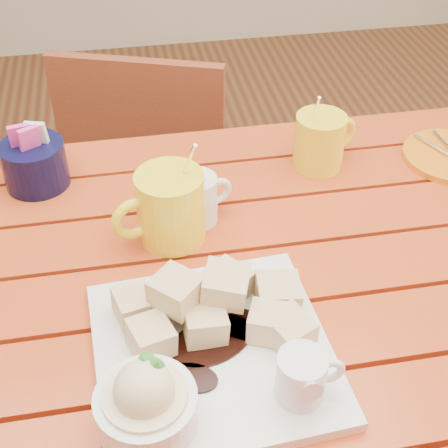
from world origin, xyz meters
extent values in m
cube|color=#AB2F16|center=(0.00, -0.23, 0.73)|extent=(1.20, 0.11, 0.03)
cube|color=#AB2F16|center=(0.00, -0.11, 0.73)|extent=(1.20, 0.11, 0.03)
cube|color=#AB2F16|center=(0.00, 0.00, 0.73)|extent=(1.20, 0.11, 0.03)
cube|color=#AB2F16|center=(0.00, 0.11, 0.73)|extent=(1.20, 0.11, 0.03)
cube|color=#AB2F16|center=(0.00, 0.23, 0.73)|extent=(1.20, 0.11, 0.03)
cube|color=#AB2F16|center=(0.00, 0.34, 0.73)|extent=(1.20, 0.11, 0.03)
cube|color=#AB2F16|center=(0.00, 0.36, 0.68)|extent=(1.12, 0.04, 0.08)
cylinder|color=#AB2F16|center=(0.55, 0.35, 0.36)|extent=(0.06, 0.06, 0.72)
cube|color=white|center=(0.01, -0.13, 0.76)|extent=(0.30, 0.30, 0.02)
cube|color=gold|center=(-0.02, -0.05, 0.79)|extent=(0.07, 0.07, 0.04)
cube|color=gold|center=(-0.02, -0.07, 0.82)|extent=(0.07, 0.07, 0.04)
cube|color=gold|center=(0.10, -0.07, 0.79)|extent=(0.05, 0.05, 0.04)
cube|color=gold|center=(-0.08, -0.06, 0.79)|extent=(0.06, 0.06, 0.04)
cube|color=gold|center=(0.01, -0.10, 0.79)|extent=(0.05, 0.05, 0.04)
cube|color=gold|center=(0.04, -0.07, 0.82)|extent=(0.06, 0.06, 0.04)
cube|color=gold|center=(-0.06, -0.11, 0.79)|extent=(0.06, 0.06, 0.04)
cube|color=gold|center=(0.08, -0.12, 0.79)|extent=(0.07, 0.07, 0.04)
cube|color=gold|center=(0.04, -0.04, 0.79)|extent=(0.07, 0.07, 0.04)
cube|color=gold|center=(0.10, -0.13, 0.79)|extent=(0.07, 0.07, 0.04)
cylinder|color=white|center=(-0.07, -0.21, 0.79)|extent=(0.11, 0.11, 0.04)
cylinder|color=#FCE7B9|center=(-0.07, -0.21, 0.80)|extent=(0.09, 0.09, 0.03)
sphere|color=#FCE7B9|center=(-0.07, -0.21, 0.82)|extent=(0.06, 0.06, 0.06)
cone|color=green|center=(-0.06, -0.20, 0.85)|extent=(0.04, 0.04, 0.03)
cone|color=green|center=(-0.07, -0.19, 0.85)|extent=(0.03, 0.03, 0.03)
cylinder|color=white|center=(0.10, -0.21, 0.80)|extent=(0.06, 0.06, 0.06)
cylinder|color=black|center=(0.10, -0.21, 0.82)|extent=(0.04, 0.04, 0.01)
cone|color=white|center=(0.10, -0.23, 0.82)|extent=(0.02, 0.02, 0.03)
torus|color=white|center=(0.13, -0.21, 0.80)|extent=(0.04, 0.01, 0.04)
cylinder|color=yellow|center=(-0.01, 0.11, 0.81)|extent=(0.10, 0.10, 0.11)
cylinder|color=black|center=(-0.01, 0.11, 0.85)|extent=(0.08, 0.08, 0.01)
torus|color=yellow|center=(-0.07, 0.09, 0.81)|extent=(0.07, 0.04, 0.07)
cylinder|color=silver|center=(0.01, 0.12, 0.84)|extent=(0.05, 0.05, 0.14)
cylinder|color=yellow|center=(0.26, 0.25, 0.80)|extent=(0.09, 0.09, 0.09)
cylinder|color=black|center=(0.26, 0.25, 0.84)|extent=(0.07, 0.07, 0.01)
torus|color=yellow|center=(0.30, 0.27, 0.80)|extent=(0.06, 0.03, 0.06)
cylinder|color=silver|center=(0.24, 0.26, 0.83)|extent=(0.01, 0.06, 0.12)
cylinder|color=white|center=(0.03, 0.14, 0.79)|extent=(0.07, 0.07, 0.08)
cylinder|color=white|center=(0.03, 0.14, 0.82)|extent=(0.05, 0.05, 0.01)
cone|color=white|center=(0.03, 0.11, 0.82)|extent=(0.03, 0.03, 0.03)
torus|color=white|center=(0.07, 0.14, 0.79)|extent=(0.05, 0.02, 0.05)
cylinder|color=black|center=(-0.21, 0.28, 0.79)|extent=(0.10, 0.10, 0.08)
cube|color=#E53E9D|center=(-0.23, 0.28, 0.84)|extent=(0.04, 0.02, 0.05)
cube|color=white|center=(-0.20, 0.28, 0.84)|extent=(0.04, 0.02, 0.05)
cube|color=#E53E9D|center=(-0.21, 0.27, 0.84)|extent=(0.04, 0.03, 0.05)
cylinder|color=silver|center=(0.47, 0.23, 0.76)|extent=(0.05, 0.11, 0.01)
cube|color=brown|center=(0.03, 0.77, 0.39)|extent=(0.49, 0.49, 0.03)
cylinder|color=brown|center=(0.23, 0.87, 0.19)|extent=(0.03, 0.03, 0.38)
cylinder|color=brown|center=(-0.07, 0.98, 0.19)|extent=(0.03, 0.03, 0.38)
cylinder|color=brown|center=(0.12, 0.56, 0.19)|extent=(0.03, 0.03, 0.38)
cylinder|color=brown|center=(-0.18, 0.67, 0.19)|extent=(0.03, 0.03, 0.38)
cube|color=brown|center=(-0.03, 0.60, 0.61)|extent=(0.37, 0.15, 0.40)
camera|label=1|loc=(-0.06, -0.60, 1.36)|focal=50.00mm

